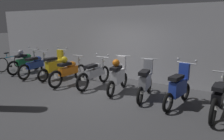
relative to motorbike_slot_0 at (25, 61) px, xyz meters
The scene contains 12 objects.
ground_plane 4.65m from the motorbike_slot_0, ahead, with size 80.00×80.00×0.00m, color #424244.
back_wall 5.02m from the motorbike_slot_0, 21.57° to the left, with size 17.17×0.30×2.92m, color #ADADB2.
motorbike_slot_0 is the anchor object (origin of this frame).
motorbike_slot_1 1.03m from the motorbike_slot_0, 10.22° to the right, with size 0.60×1.94×1.15m.
motorbike_slot_2 2.04m from the motorbike_slot_0, ahead, with size 0.59×1.68×1.29m.
motorbike_slot_3 3.07m from the motorbike_slot_0, ahead, with size 0.56×1.95×1.08m.
motorbike_slot_4 4.07m from the motorbike_slot_0, ahead, with size 0.59×1.95×1.15m.
motorbike_slot_5 5.09m from the motorbike_slot_0, ahead, with size 0.56×1.67×1.18m.
motorbike_slot_6 6.11m from the motorbike_slot_0, ahead, with size 0.56×1.67×1.18m.
motorbike_slot_7 7.14m from the motorbike_slot_0, ahead, with size 0.58×1.68×1.29m.
motorbike_slot_8 8.15m from the motorbike_slot_0, ahead, with size 0.56×1.95×1.03m.
bicycle 1.08m from the motorbike_slot_0, behind, with size 0.56×1.69×0.89m.
Camera 1 is at (3.98, -5.14, 2.31)m, focal length 32.98 mm.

